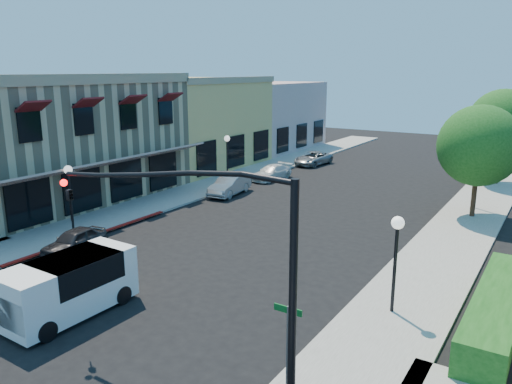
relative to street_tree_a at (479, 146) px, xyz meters
The scene contains 21 objects.
ground 24.06m from the street_tree_a, 111.80° to the right, with size 120.00×120.00×0.00m, color black.
sidewalk_left 18.71m from the street_tree_a, 164.10° to the left, with size 3.50×50.00×0.12m, color gray.
sidewalk_right 6.49m from the street_tree_a, 90.57° to the left, with size 3.50×50.00×0.12m, color gray.
curb_red_strip 21.45m from the street_tree_a, 138.28° to the right, with size 0.25×10.00×0.06m, color maroon.
corner_brick_building 26.63m from the street_tree_a, 155.60° to the right, with size 11.77×18.20×8.10m.
yellow_stucco_building 24.63m from the street_tree_a, behind, with size 10.00×12.00×7.60m, color #E1B365.
pink_stucco_building 29.10m from the street_tree_a, 146.64° to the left, with size 10.00×12.00×7.00m, color tan.
hedge 13.96m from the street_tree_a, 77.42° to the right, with size 1.40×8.00×1.10m, color #154C16.
street_tree_a is the anchor object (origin of this frame).
street_tree_b 10.01m from the street_tree_a, 90.00° to the left, with size 4.94×4.94×7.02m.
signal_mast_arm 20.71m from the street_tree_a, 98.17° to the right, with size 8.01×0.39×6.00m.
street_name_sign 20.00m from the street_tree_a, 93.76° to the right, with size 0.80×0.06×2.50m.
lamppost_left_near 22.30m from the street_tree_a, 141.02° to the right, with size 0.44×0.44×3.57m.
lamppost_left_far 17.36m from the street_tree_a, behind, with size 0.44×0.44×3.57m.
lamppost_right_near 14.08m from the street_tree_a, 91.23° to the right, with size 0.44×0.44×3.57m.
lamppost_right_far 2.49m from the street_tree_a, 98.53° to the left, with size 0.44×0.44×3.57m.
white_van 22.52m from the street_tree_a, 116.05° to the right, with size 2.10×4.61×2.03m.
parked_car_a 22.00m from the street_tree_a, 132.74° to the right, with size 1.34×3.33×1.13m, color black.
parked_car_b 15.70m from the street_tree_a, 168.69° to the right, with size 1.39×3.97×1.31m, color #9B9FA0.
parked_car_c 15.66m from the street_tree_a, 169.95° to the left, with size 1.57×3.86×1.12m, color silver.
parked_car_d 18.39m from the street_tree_a, 146.31° to the left, with size 1.94×4.21×1.17m, color gray.
Camera 1 is at (12.99, -8.02, 8.34)m, focal length 35.00 mm.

